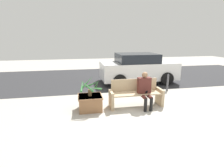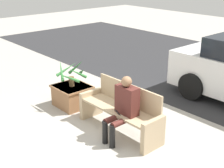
{
  "view_description": "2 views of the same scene",
  "coord_description": "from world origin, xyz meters",
  "px_view_note": "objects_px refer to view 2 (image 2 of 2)",
  "views": [
    {
      "loc": [
        -2.05,
        -4.74,
        2.29
      ],
      "look_at": [
        -0.91,
        1.07,
        0.71
      ],
      "focal_mm": 28.0,
      "sensor_mm": 36.0,
      "label": 1
    },
    {
      "loc": [
        3.74,
        -2.99,
        3.0
      ],
      "look_at": [
        -0.66,
        0.88,
        0.77
      ],
      "focal_mm": 50.0,
      "sensor_mm": 36.0,
      "label": 2
    }
  ],
  "objects_px": {
    "bench": "(121,110)",
    "potted_plant": "(72,73)",
    "person_seated": "(124,105)",
    "planter_box": "(72,95)"
  },
  "relations": [
    {
      "from": "person_seated",
      "to": "bench",
      "type": "bearing_deg",
      "value": 143.3
    },
    {
      "from": "bench",
      "to": "planter_box",
      "type": "relative_size",
      "value": 2.36
    },
    {
      "from": "person_seated",
      "to": "planter_box",
      "type": "bearing_deg",
      "value": 176.01
    },
    {
      "from": "bench",
      "to": "potted_plant",
      "type": "bearing_deg",
      "value": -178.09
    },
    {
      "from": "planter_box",
      "to": "potted_plant",
      "type": "distance_m",
      "value": 0.53
    },
    {
      "from": "person_seated",
      "to": "potted_plant",
      "type": "relative_size",
      "value": 1.58
    },
    {
      "from": "bench",
      "to": "person_seated",
      "type": "relative_size",
      "value": 1.51
    },
    {
      "from": "person_seated",
      "to": "planter_box",
      "type": "relative_size",
      "value": 1.56
    },
    {
      "from": "bench",
      "to": "potted_plant",
      "type": "distance_m",
      "value": 1.59
    },
    {
      "from": "planter_box",
      "to": "potted_plant",
      "type": "height_order",
      "value": "potted_plant"
    }
  ]
}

